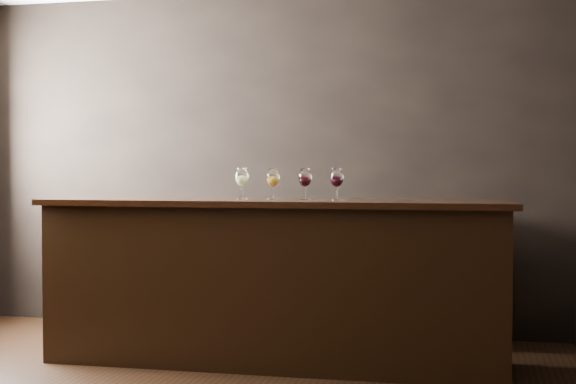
% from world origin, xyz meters
% --- Properties ---
extents(room_shell, '(5.02, 4.52, 2.81)m').
position_xyz_m(room_shell, '(-0.23, 0.11, 1.81)').
color(room_shell, black).
rests_on(room_shell, ground).
extents(bar_counter, '(3.15, 0.75, 1.10)m').
position_xyz_m(bar_counter, '(0.40, 1.14, 0.55)').
color(bar_counter, black).
rests_on(bar_counter, ground).
extents(bar_top, '(3.25, 0.82, 0.04)m').
position_xyz_m(bar_top, '(0.40, 1.14, 1.12)').
color(bar_top, black).
rests_on(bar_top, bar_counter).
extents(back_bar_shelf, '(2.83, 0.40, 1.02)m').
position_xyz_m(back_bar_shelf, '(0.28, 2.03, 0.51)').
color(back_bar_shelf, black).
rests_on(back_bar_shelf, ground).
extents(glass_white, '(0.09, 0.09, 0.22)m').
position_xyz_m(glass_white, '(0.16, 1.17, 1.28)').
color(glass_white, white).
rests_on(glass_white, bar_top).
extents(glass_amber, '(0.09, 0.09, 0.21)m').
position_xyz_m(glass_amber, '(0.39, 1.16, 1.28)').
color(glass_amber, white).
rests_on(glass_amber, bar_top).
extents(glass_red_a, '(0.09, 0.09, 0.21)m').
position_xyz_m(glass_red_a, '(0.61, 1.17, 1.28)').
color(glass_red_a, white).
rests_on(glass_red_a, bar_top).
extents(glass_red_b, '(0.09, 0.09, 0.22)m').
position_xyz_m(glass_red_b, '(0.84, 1.14, 1.28)').
color(glass_red_b, white).
rests_on(glass_red_b, bar_top).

